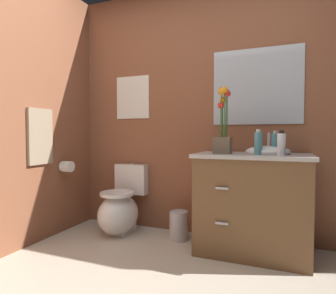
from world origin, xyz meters
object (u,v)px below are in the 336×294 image
Objects in this scene: hanging_towel at (40,137)px; toilet_paper_roll at (67,166)px; soap_bottle at (275,144)px; hand_wash_bottle at (258,143)px; wall_mirror at (257,86)px; flower_vase at (223,129)px; wall_poster at (133,98)px; trash_bin at (179,225)px; lotion_bottle at (281,144)px; vanity_cabinet at (252,202)px; toilet at (121,209)px.

hanging_towel reaches higher than toilet_paper_roll.
hand_wash_bottle is at bearing -142.56° from soap_bottle.
hand_wash_bottle is 0.25× the size of wall_mirror.
flower_vase is 1.18m from wall_poster.
wall_mirror is at bearing 21.94° from hanging_towel.
flower_vase is at bearing -122.17° from wall_mirror.
soap_bottle is at bearing -4.91° from trash_bin.
lotion_bottle is at bearing -3.67° from flower_vase.
hanging_towel reaches higher than trash_bin.
hanging_towel is 4.73× the size of toilet_paper_roll.
flower_vase is 0.44m from soap_bottle.
flower_vase is 2.05× the size of trash_bin.
vanity_cabinet is 1.28× the size of wall_mirror.
wall_poster is (-0.00, 0.27, 1.17)m from toilet.
toilet_paper_roll is (-1.81, -0.17, 0.25)m from vanity_cabinet.
hanging_towel is (-1.87, -0.46, 0.55)m from vanity_cabinet.
trash_bin is (-0.90, 0.18, -0.80)m from lotion_bottle.
trash_bin is at bearing 3.75° from toilet.
hanging_towel is at bearing -139.43° from toilet.
vanity_cabinet is at bearing -5.60° from trash_bin.
lotion_bottle is at bearing -60.99° from wall_mirror.
trash_bin is (-0.68, 0.07, -0.30)m from vanity_cabinet.
toilet is at bearing -176.25° from trash_bin.
soap_bottle is 2.01m from toilet_paper_roll.
vanity_cabinet is 1.06m from wall_mirror.
hand_wash_bottle reaches higher than trash_bin.
toilet is 0.70m from toilet_paper_roll.
wall_poster is at bearing 167.27° from vanity_cabinet.
hand_wash_bottle is 0.65m from wall_mirror.
vanity_cabinet is at bearing 5.36° from toilet_paper_roll.
trash_bin is 1.27m from toilet_paper_roll.
toilet_paper_roll is at bearing -158.91° from toilet.
flower_vase is at bearing 3.25° from toilet_paper_roll.
toilet is 1.24× the size of flower_vase.
trash_bin is at bearing 23.88° from hanging_towel.
hand_wash_bottle is at bearing -5.46° from toilet.
soap_bottle and lotion_bottle have the same top height.
toilet_paper_roll is at bearing -176.75° from flower_vase.
hanging_towel is at bearing -158.06° from wall_mirror.
soap_bottle is 1.17m from trash_bin.
hanging_towel reaches higher than vanity_cabinet.
wall_poster is at bearing 53.07° from hanging_towel.
wall_mirror is at bearing 0.00° from wall_poster.
flower_vase is 2.88× the size of soap_bottle.
toilet_paper_roll reaches higher than toilet.
vanity_cabinet is 2.00m from hanging_towel.
hanging_towel is (-2.09, -0.35, 0.05)m from lotion_bottle.
hand_wash_bottle reaches higher than lotion_bottle.
toilet is 1.79m from wall_mirror.
wall_poster reaches higher than hanging_towel.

